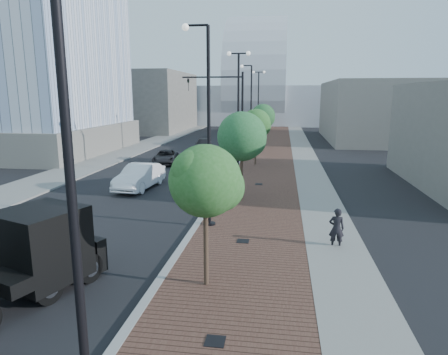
# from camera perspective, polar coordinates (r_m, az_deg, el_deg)

# --- Properties ---
(sidewalk) EXTENTS (7.00, 140.00, 0.12)m
(sidewalk) POSITION_cam_1_polar(r_m,az_deg,el_deg) (48.10, 7.87, 4.39)
(sidewalk) COLOR #4C2D23
(sidewalk) RESTS_ON ground
(concrete_strip) EXTENTS (2.40, 140.00, 0.13)m
(concrete_strip) POSITION_cam_1_polar(r_m,az_deg,el_deg) (48.15, 11.09, 4.30)
(concrete_strip) COLOR slate
(concrete_strip) RESTS_ON ground
(curb) EXTENTS (0.30, 140.00, 0.14)m
(curb) POSITION_cam_1_polar(r_m,az_deg,el_deg) (48.25, 3.70, 4.51)
(curb) COLOR gray
(curb) RESTS_ON ground
(west_sidewalk) EXTENTS (4.00, 140.00, 0.12)m
(west_sidewalk) POSITION_cam_1_polar(r_m,az_deg,el_deg) (50.98, -11.07, 4.70)
(west_sidewalk) COLOR slate
(west_sidewalk) RESTS_ON ground
(white_sedan) EXTENTS (2.16, 5.10, 1.64)m
(white_sedan) POSITION_cam_1_polar(r_m,az_deg,el_deg) (27.06, -12.06, 0.15)
(white_sedan) COLOR white
(white_sedan) RESTS_ON ground
(dark_car_mid) EXTENTS (2.65, 4.63, 1.21)m
(dark_car_mid) POSITION_cam_1_polar(r_m,az_deg,el_deg) (36.60, -8.43, 2.94)
(dark_car_mid) COLOR black
(dark_car_mid) RESTS_ON ground
(dark_car_far) EXTENTS (2.64, 4.89, 1.35)m
(dark_car_far) POSITION_cam_1_polar(r_m,az_deg,el_deg) (44.93, -2.95, 4.76)
(dark_car_far) COLOR black
(dark_car_far) RESTS_ON ground
(pedestrian) EXTENTS (0.62, 0.42, 1.69)m
(pedestrian) POSITION_cam_1_polar(r_m,az_deg,el_deg) (16.84, 15.90, -7.07)
(pedestrian) COLOR black
(pedestrian) RESTS_ON ground
(streetlight_0) EXTENTS (1.72, 0.56, 9.28)m
(streetlight_0) POSITION_cam_1_polar(r_m,az_deg,el_deg) (6.73, -21.27, -0.48)
(streetlight_0) COLOR black
(streetlight_0) RESTS_ON ground
(streetlight_1) EXTENTS (1.44, 0.56, 9.21)m
(streetlight_1) POSITION_cam_1_polar(r_m,az_deg,el_deg) (18.13, -2.54, 6.03)
(streetlight_1) COLOR black
(streetlight_1) RESTS_ON ground
(streetlight_2) EXTENTS (1.72, 0.56, 9.28)m
(streetlight_2) POSITION_cam_1_polar(r_m,az_deg,el_deg) (29.92, 2.07, 9.22)
(streetlight_2) COLOR black
(streetlight_2) RESTS_ON ground
(streetlight_3) EXTENTS (1.44, 0.56, 9.21)m
(streetlight_3) POSITION_cam_1_polar(r_m,az_deg,el_deg) (41.89, 3.76, 9.28)
(streetlight_3) COLOR black
(streetlight_3) RESTS_ON ground
(streetlight_4) EXTENTS (1.72, 0.56, 9.28)m
(streetlight_4) POSITION_cam_1_polar(r_m,az_deg,el_deg) (53.83, 4.96, 10.32)
(streetlight_4) COLOR black
(streetlight_4) RESTS_ON ground
(traffic_mast) EXTENTS (5.09, 0.20, 8.00)m
(traffic_mast) POSITION_cam_1_polar(r_m,az_deg,el_deg) (33.00, 1.08, 9.74)
(traffic_mast) COLOR black
(traffic_mast) RESTS_ON ground
(tree_0) EXTENTS (2.34, 2.28, 4.70)m
(tree_0) POSITION_cam_1_polar(r_m,az_deg,el_deg) (12.23, -2.47, -0.55)
(tree_0) COLOR #382619
(tree_0) RESTS_ON ground
(tree_1) EXTENTS (2.86, 2.86, 5.26)m
(tree_1) POSITION_cam_1_polar(r_m,az_deg,el_deg) (22.97, 2.71, 5.91)
(tree_1) COLOR #382619
(tree_1) RESTS_ON ground
(tree_2) EXTENTS (2.59, 2.58, 5.00)m
(tree_2) POSITION_cam_1_polar(r_m,az_deg,el_deg) (34.89, 4.70, 7.71)
(tree_2) COLOR #382619
(tree_2) RESTS_ON ground
(tree_3) EXTENTS (2.84, 2.84, 5.17)m
(tree_3) POSITION_cam_1_polar(r_m,az_deg,el_deg) (46.85, 5.69, 8.77)
(tree_3) COLOR #382619
(tree_3) RESTS_ON ground
(tower_podium) EXTENTS (19.00, 19.00, 3.00)m
(tower_podium) POSITION_cam_1_polar(r_m,az_deg,el_deg) (48.76, -26.68, 5.06)
(tower_podium) COLOR slate
(tower_podium) RESTS_ON ground
(convention_center) EXTENTS (50.00, 30.00, 50.00)m
(convention_center) POSITION_cam_1_polar(r_m,az_deg,el_deg) (92.90, 4.86, 11.65)
(convention_center) COLOR #B5B8C0
(convention_center) RESTS_ON ground
(commercial_block_nw) EXTENTS (14.00, 20.00, 10.00)m
(commercial_block_nw) POSITION_cam_1_polar(r_m,az_deg,el_deg) (71.82, -11.24, 10.64)
(commercial_block_nw) COLOR #5E5B54
(commercial_block_nw) RESTS_ON ground
(commercial_block_ne) EXTENTS (12.00, 22.00, 8.00)m
(commercial_block_ne) POSITION_cam_1_polar(r_m,az_deg,el_deg) (59.00, 20.48, 8.96)
(commercial_block_ne) COLOR slate
(commercial_block_ne) RESTS_ON ground
(utility_cover_0) EXTENTS (0.50, 0.50, 0.02)m
(utility_cover_0) POSITION_cam_1_polar(r_m,az_deg,el_deg) (10.70, -1.30, -22.51)
(utility_cover_0) COLOR black
(utility_cover_0) RESTS_ON sidewalk
(utility_cover_1) EXTENTS (0.50, 0.50, 0.02)m
(utility_cover_1) POSITION_cam_1_polar(r_m,az_deg,el_deg) (16.89, 2.75, -9.13)
(utility_cover_1) COLOR black
(utility_cover_1) RESTS_ON sidewalk
(utility_cover_2) EXTENTS (0.50, 0.50, 0.02)m
(utility_cover_2) POSITION_cam_1_polar(r_m,az_deg,el_deg) (27.42, 5.04, -0.96)
(utility_cover_2) COLOR black
(utility_cover_2) RESTS_ON sidewalk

